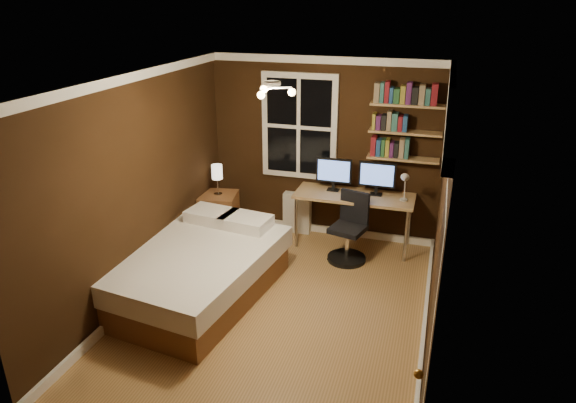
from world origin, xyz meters
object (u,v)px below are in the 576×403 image
(desk, at_px, (354,199))
(desk_lamp, at_px, (404,186))
(bed, at_px, (195,270))
(nightstand, at_px, (219,215))
(radiator, at_px, (297,213))
(office_chair, at_px, (349,236))
(monitor_right, at_px, (377,179))
(bedside_lamp, at_px, (217,180))
(monitor_left, at_px, (334,175))

(desk, relative_size, desk_lamp, 3.60)
(bed, distance_m, desk_lamp, 2.79)
(nightstand, xyz_separation_m, desk, (1.89, 0.22, 0.38))
(bed, distance_m, radiator, 2.07)
(nightstand, relative_size, desk_lamp, 1.41)
(nightstand, relative_size, office_chair, 0.69)
(nightstand, relative_size, desk, 0.39)
(desk, bearing_deg, desk_lamp, -8.50)
(nightstand, distance_m, desk_lamp, 2.62)
(desk_lamp, relative_size, office_chair, 0.49)
(bed, bearing_deg, desk_lamp, 45.31)
(desk, bearing_deg, monitor_right, 16.13)
(bedside_lamp, bearing_deg, desk_lamp, 2.80)
(bed, relative_size, nightstand, 3.67)
(bed, xyz_separation_m, office_chair, (1.52, 1.35, 0.03))
(radiator, height_order, desk, desk)
(monitor_left, distance_m, monitor_right, 0.58)
(desk_lamp, bearing_deg, bed, -142.25)
(desk, relative_size, monitor_left, 3.27)
(nightstand, bearing_deg, desk, -3.65)
(monitor_right, xyz_separation_m, desk_lamp, (0.37, -0.18, -0.01))
(radiator, bearing_deg, bed, -108.22)
(bedside_lamp, relative_size, monitor_right, 0.90)
(nightstand, distance_m, desk, 1.94)
(desk_lamp, bearing_deg, monitor_right, 154.81)
(monitor_left, bearing_deg, bed, -122.97)
(bedside_lamp, height_order, desk, bedside_lamp)
(monitor_left, height_order, office_chair, monitor_left)
(nightstand, xyz_separation_m, monitor_left, (1.58, 0.30, 0.67))
(radiator, relative_size, office_chair, 0.66)
(bed, distance_m, office_chair, 2.03)
(radiator, bearing_deg, monitor_right, -6.51)
(bedside_lamp, distance_m, radiator, 1.25)
(monitor_right, bearing_deg, monitor_left, 180.00)
(bedside_lamp, relative_size, monitor_left, 0.90)
(bed, relative_size, desk_lamp, 5.20)
(nightstand, xyz_separation_m, bedside_lamp, (0.00, 0.00, 0.53))
(monitor_right, bearing_deg, nightstand, -172.10)
(bed, xyz_separation_m, monitor_right, (1.77, 1.84, 0.67))
(nightstand, height_order, desk_lamp, desk_lamp)
(bedside_lamp, bearing_deg, bed, -75.83)
(bedside_lamp, height_order, monitor_left, monitor_left)
(desk, bearing_deg, monitor_left, 165.49)
(bedside_lamp, xyz_separation_m, desk, (1.89, 0.22, -0.15))
(monitor_right, bearing_deg, bed, -133.96)
(bedside_lamp, relative_size, office_chair, 0.48)
(nightstand, relative_size, radiator, 1.05)
(bed, height_order, nightstand, bed)
(radiator, bearing_deg, bedside_lamp, -157.53)
(bed, bearing_deg, bedside_lamp, 111.73)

